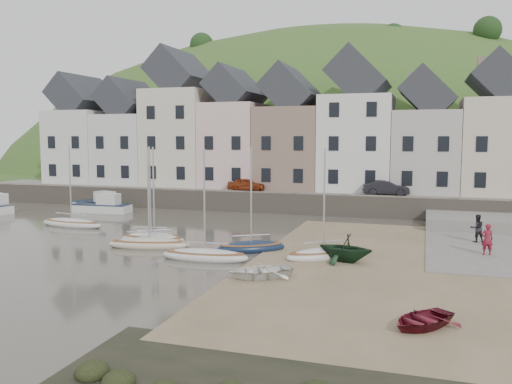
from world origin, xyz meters
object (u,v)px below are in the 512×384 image
(sailboat_0, at_px, (72,223))
(person_red, at_px, (487,239))
(rowboat_red, at_px, (422,319))
(car_left, at_px, (246,184))
(car_right, at_px, (386,188))
(rowboat_white, at_px, (260,271))
(rowboat_green, at_px, (345,247))
(person_dark, at_px, (477,228))

(sailboat_0, distance_m, person_red, 28.67)
(sailboat_0, xyz_separation_m, person_red, (28.62, -1.53, 0.74))
(rowboat_red, xyz_separation_m, car_left, (-16.15, 28.45, 1.86))
(person_red, xyz_separation_m, car_right, (-6.65, 15.61, 1.25))
(person_red, bearing_deg, car_right, -76.44)
(rowboat_white, bearing_deg, rowboat_red, 23.58)
(sailboat_0, bearing_deg, car_right, 32.65)
(rowboat_green, relative_size, person_dark, 1.68)
(rowboat_white, relative_size, person_dark, 1.77)
(rowboat_white, relative_size, rowboat_red, 1.13)
(sailboat_0, relative_size, person_dark, 3.62)
(rowboat_green, bearing_deg, car_right, -170.02)
(sailboat_0, distance_m, car_left, 16.87)
(person_red, relative_size, car_left, 0.50)
(rowboat_red, distance_m, car_left, 32.77)
(car_left, height_order, car_right, car_right)
(car_left, distance_m, car_right, 12.87)
(person_dark, distance_m, car_right, 13.56)
(rowboat_green, distance_m, car_right, 19.48)
(person_dark, height_order, car_left, car_left)
(rowboat_red, height_order, car_right, car_right)
(rowboat_red, relative_size, car_left, 0.77)
(rowboat_red, bearing_deg, sailboat_0, -173.04)
(car_left, xyz_separation_m, car_right, (12.87, 0.00, 0.05))
(person_red, bearing_deg, person_dark, -96.31)
(sailboat_0, xyz_separation_m, rowboat_green, (21.26, -5.35, 0.57))
(rowboat_green, xyz_separation_m, person_dark, (7.15, 7.56, 0.16))
(rowboat_red, bearing_deg, person_red, 111.89)
(rowboat_white, distance_m, rowboat_green, 5.61)
(rowboat_green, bearing_deg, person_red, 129.45)
(sailboat_0, bearing_deg, person_dark, 4.45)
(rowboat_white, xyz_separation_m, rowboat_green, (3.40, 4.44, 0.45))
(car_right, bearing_deg, car_left, 79.63)
(rowboat_green, distance_m, person_red, 8.29)
(sailboat_0, bearing_deg, rowboat_green, -14.12)
(rowboat_green, bearing_deg, sailboat_0, -92.04)
(sailboat_0, relative_size, rowboat_red, 2.31)
(rowboat_green, distance_m, person_dark, 10.41)
(sailboat_0, bearing_deg, rowboat_white, -28.72)
(rowboat_white, height_order, person_dark, person_dark)
(rowboat_green, height_order, car_left, car_left)
(rowboat_white, bearing_deg, person_red, 92.93)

